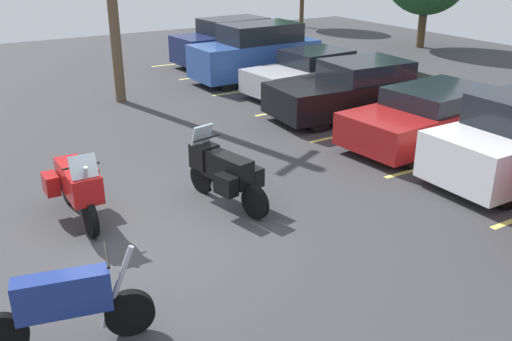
% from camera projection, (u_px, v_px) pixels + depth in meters
% --- Properties ---
extents(ground, '(44.00, 44.00, 0.10)m').
position_uv_depth(ground, '(141.00, 238.00, 9.62)').
color(ground, '#38383A').
extents(motorcycle_touring, '(2.19, 0.95, 1.45)m').
position_uv_depth(motorcycle_touring, '(77.00, 185.00, 9.88)').
color(motorcycle_touring, black).
rests_on(motorcycle_touring, ground).
extents(motorcycle_second, '(2.15, 0.96, 1.43)m').
position_uv_depth(motorcycle_second, '(224.00, 171.00, 10.55)').
color(motorcycle_second, black).
rests_on(motorcycle_second, ground).
extents(motorcycle_third, '(0.73, 2.11, 1.27)m').
position_uv_depth(motorcycle_third, '(66.00, 305.00, 6.77)').
color(motorcycle_third, black).
rests_on(motorcycle_third, ground).
extents(parking_stripes, '(24.12, 4.97, 0.01)m').
position_uv_depth(parking_stripes, '(421.00, 140.00, 14.19)').
color(parking_stripes, '#EAE066').
rests_on(parking_stripes, ground).
extents(car_navy, '(2.18, 4.41, 1.83)m').
position_uv_depth(car_navy, '(229.00, 42.00, 22.51)').
color(car_navy, navy).
rests_on(car_navy, ground).
extents(car_blue, '(1.89, 4.59, 2.00)m').
position_uv_depth(car_blue, '(256.00, 53.00, 19.92)').
color(car_blue, '#2D519E').
rests_on(car_blue, ground).
extents(car_silver, '(2.10, 4.49, 1.41)m').
position_uv_depth(car_silver, '(311.00, 73.00, 18.26)').
color(car_silver, '#B7B7BC').
rests_on(car_silver, ground).
extents(car_black, '(2.21, 4.93, 1.55)m').
position_uv_depth(car_black, '(354.00, 90.00, 15.97)').
color(car_black, black).
rests_on(car_black, ground).
extents(car_red, '(2.31, 4.91, 1.39)m').
position_uv_depth(car_red, '(433.00, 116.00, 13.75)').
color(car_red, maroon).
rests_on(car_red, ground).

